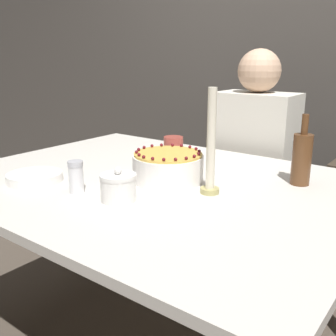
{
  "coord_description": "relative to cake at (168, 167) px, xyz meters",
  "views": [
    {
      "loc": [
        0.89,
        -1.08,
        1.21
      ],
      "look_at": [
        0.05,
        0.03,
        0.81
      ],
      "focal_mm": 42.0,
      "sensor_mm": 36.0,
      "label": 1
    }
  ],
  "objects": [
    {
      "name": "cake",
      "position": [
        0.0,
        0.0,
        0.0
      ],
      "size": [
        0.26,
        0.26,
        0.12
      ],
      "color": "white",
      "rests_on": "dining_table"
    },
    {
      "name": "cup",
      "position": [
        -0.21,
        0.32,
        -0.01
      ],
      "size": [
        0.09,
        0.09,
        0.09
      ],
      "color": "#993D33",
      "rests_on": "dining_table"
    },
    {
      "name": "candle",
      "position": [
        0.19,
        -0.02,
        0.1
      ],
      "size": [
        0.06,
        0.06,
        0.35
      ],
      "color": "tan",
      "rests_on": "dining_table"
    },
    {
      "name": "person_man_blue_shirt",
      "position": [
        -0.0,
        0.75,
        -0.27
      ],
      "size": [
        0.4,
        0.34,
        1.24
      ],
      "rotation": [
        0.0,
        0.0,
        3.14
      ],
      "color": "#595960",
      "rests_on": "ground_plane"
    },
    {
      "name": "wall_behind",
      "position": [
        -0.05,
        1.37,
        0.48
      ],
      "size": [
        8.0,
        0.05,
        2.6
      ],
      "color": "#4C4742",
      "rests_on": "ground_plane"
    },
    {
      "name": "bottle",
      "position": [
        0.4,
        0.25,
        0.04
      ],
      "size": [
        0.07,
        0.07,
        0.25
      ],
      "color": "brown",
      "rests_on": "dining_table"
    },
    {
      "name": "sugar_bowl",
      "position": [
        0.0,
        -0.26,
        -0.01
      ],
      "size": [
        0.12,
        0.12,
        0.11
      ],
      "color": "white",
      "rests_on": "dining_table"
    },
    {
      "name": "plate_stack",
      "position": [
        -0.38,
        -0.3,
        -0.04
      ],
      "size": [
        0.2,
        0.2,
        0.03
      ],
      "color": "white",
      "rests_on": "dining_table"
    },
    {
      "name": "sugar_shaker",
      "position": [
        -0.17,
        -0.29,
        0.0
      ],
      "size": [
        0.05,
        0.05,
        0.11
      ],
      "color": "white",
      "rests_on": "dining_table"
    },
    {
      "name": "dining_table",
      "position": [
        -0.05,
        -0.03,
        -0.15
      ],
      "size": [
        1.5,
        1.15,
        0.76
      ],
      "color": "beige",
      "rests_on": "ground_plane"
    }
  ]
}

